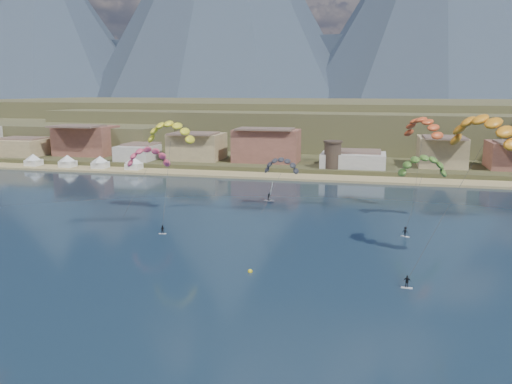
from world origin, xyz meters
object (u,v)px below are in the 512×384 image
watchtower (333,154)px  kitesurfer_yellow (170,129)px  windsurfer (270,195)px  kitesurfer_orange (484,126)px  buoy (250,271)px  kitesurfer_green (423,163)px

watchtower → kitesurfer_yellow: bearing=-113.9°
kitesurfer_yellow → windsurfer: kitesurfer_yellow is taller
kitesurfer_orange → windsurfer: kitesurfer_orange is taller
watchtower → windsurfer: size_ratio=1.96×
kitesurfer_orange → buoy: 39.43m
kitesurfer_green → buoy: size_ratio=25.64×
kitesurfer_yellow → windsurfer: size_ratio=5.11×
watchtower → kitesurfer_green: kitesurfer_green is taller
kitesurfer_orange → windsurfer: bearing=136.1°
kitesurfer_green → buoy: bearing=-124.3°
watchtower → buoy: (-3.71, -91.12, -6.25)m
kitesurfer_orange → kitesurfer_green: kitesurfer_orange is taller
kitesurfer_orange → buoy: bearing=-161.3°
buoy → kitesurfer_green: bearing=55.7°
kitesurfer_orange → buoy: size_ratio=37.91×
windsurfer → buoy: size_ratio=6.50×
kitesurfer_yellow → kitesurfer_orange: bearing=-18.2°
kitesurfer_yellow → kitesurfer_orange: (55.64, -18.32, 2.58)m
kitesurfer_yellow → windsurfer: bearing=49.5°
windsurfer → buoy: windsurfer is taller
watchtower → kitesurfer_green: 57.67m
kitesurfer_orange → buoy: kitesurfer_orange is taller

